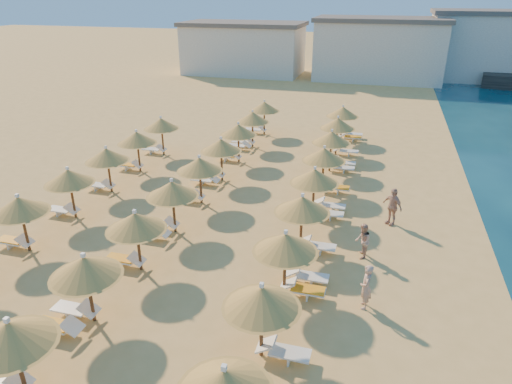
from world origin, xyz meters
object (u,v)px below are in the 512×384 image
(parasol_row_east, at_px, (302,206))
(beachgoer_a, at_px, (366,287))
(beachgoer_b, at_px, (362,241))
(beachgoer_c, at_px, (392,206))
(parasol_row_west, at_px, (172,190))

(parasol_row_east, relative_size, beachgoer_a, 20.32)
(beachgoer_b, bearing_deg, beachgoer_a, 3.37)
(beachgoer_a, relative_size, beachgoer_c, 0.92)
(beachgoer_c, bearing_deg, beachgoer_a, -56.20)
(parasol_row_east, bearing_deg, beachgoer_c, 43.54)
(beachgoer_b, bearing_deg, beachgoer_c, 159.24)
(beachgoer_a, height_order, beachgoer_c, beachgoer_c)
(beachgoer_b, distance_m, beachgoer_c, 3.63)
(beachgoer_a, bearing_deg, parasol_row_west, -115.77)
(parasol_row_west, relative_size, beachgoer_b, 22.55)
(beachgoer_b, xyz_separation_m, beachgoer_c, (1.15, 3.44, 0.16))
(parasol_row_west, relative_size, beachgoer_c, 18.74)
(parasol_row_east, height_order, beachgoer_a, parasol_row_east)
(beachgoer_b, bearing_deg, parasol_row_east, -89.65)
(parasol_row_east, relative_size, parasol_row_west, 1.00)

